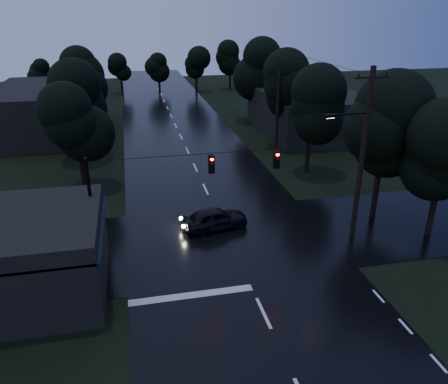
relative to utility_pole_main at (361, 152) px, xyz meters
name	(u,v)px	position (x,y,z in m)	size (l,w,h in m)	color
main_road	(187,151)	(-7.41, 19.00, -5.26)	(12.00, 120.00, 0.02)	black
cross_street	(229,239)	(-7.41, 1.00, -5.26)	(60.00, 9.00, 0.02)	black
building_far_right	(308,113)	(6.59, 23.00, -3.06)	(10.00, 14.00, 4.40)	black
building_far_left	(47,110)	(-21.41, 29.00, -2.76)	(10.00, 16.00, 5.00)	black
utility_pole_main	(361,152)	(0.00, 0.00, 0.00)	(3.50, 0.30, 10.00)	black
utility_pole_far	(277,111)	(0.89, 17.00, -1.38)	(2.00, 0.30, 7.50)	black
anchor_pole_left	(92,213)	(-14.91, 0.00, -2.26)	(0.18, 0.18, 6.00)	black
span_signals	(244,161)	(-6.85, -0.01, -0.01)	(15.00, 0.37, 1.12)	black
tree_corner_near	(385,128)	(2.59, 2.00, 0.74)	(4.48, 4.48, 9.44)	black
tree_corner_far	(444,153)	(4.59, -1.00, -0.02)	(3.92, 3.92, 8.26)	black
tree_left_a	(76,122)	(-16.41, 11.00, -0.02)	(3.92, 3.92, 8.26)	black
tree_left_b	(77,96)	(-17.01, 19.00, 0.36)	(4.20, 4.20, 8.85)	black
tree_left_c	(79,76)	(-17.61, 29.00, 0.74)	(4.48, 4.48, 9.44)	black
tree_right_a	(311,106)	(1.59, 11.00, 0.36)	(4.20, 4.20, 8.85)	black
tree_right_b	(285,85)	(2.19, 19.00, 0.74)	(4.48, 4.48, 9.44)	black
tree_right_c	(261,67)	(2.79, 29.00, 1.11)	(4.76, 4.76, 10.03)	black
car	(215,218)	(-7.94, 2.58, -4.56)	(1.64, 4.08, 1.39)	black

